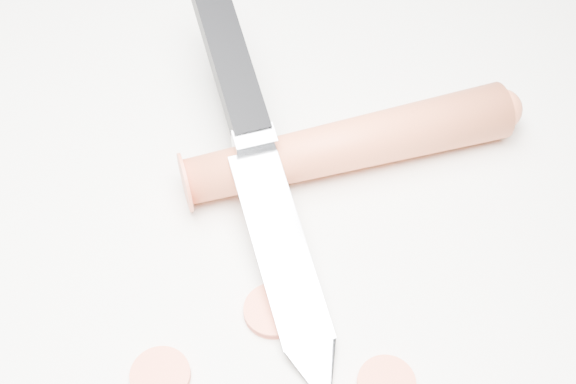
% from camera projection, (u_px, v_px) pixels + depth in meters
% --- Properties ---
extents(ground, '(2.40, 2.40, 0.00)m').
position_uv_depth(ground, '(305.00, 305.00, 0.46)').
color(ground, white).
rests_on(ground, ground).
extents(carrot, '(0.18, 0.17, 0.03)m').
position_uv_depth(carrot, '(349.00, 145.00, 0.51)').
color(carrot, '#DC5A32').
rests_on(carrot, ground).
extents(carrot_slice_0, '(0.03, 0.03, 0.01)m').
position_uv_depth(carrot_slice_0, '(160.00, 375.00, 0.44)').
color(carrot_slice_0, '#F0623D').
rests_on(carrot_slice_0, ground).
extents(carrot_slice_4, '(0.03, 0.03, 0.01)m').
position_uv_depth(carrot_slice_4, '(386.00, 384.00, 0.43)').
color(carrot_slice_4, '#F0623D').
rests_on(carrot_slice_4, ground).
extents(carrot_slice_5, '(0.03, 0.03, 0.01)m').
position_uv_depth(carrot_slice_5, '(273.00, 311.00, 0.46)').
color(carrot_slice_5, '#F0623D').
rests_on(carrot_slice_5, ground).
extents(kitchen_knife, '(0.21, 0.24, 0.08)m').
position_uv_depth(kitchen_knife, '(262.00, 162.00, 0.48)').
color(kitchen_knife, '#B7BABE').
rests_on(kitchen_knife, ground).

